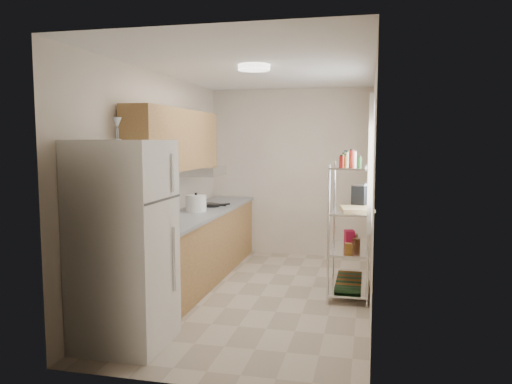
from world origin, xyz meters
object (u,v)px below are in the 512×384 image
Objects in this scene: refrigerator at (124,244)px; cutting_board at (357,209)px; rice_cooker at (196,203)px; espresso_machine at (360,195)px; frying_pan_large at (207,205)px.

cutting_board is (1.95, 1.86, 0.12)m from refrigerator.
refrigerator is at bearing -88.12° from rice_cooker.
cutting_board is 0.32m from espresso_machine.
rice_cooker is at bearing 174.68° from cutting_board.
refrigerator is 2.55m from frying_pan_large.
espresso_machine reaches higher than rice_cooker.
refrigerator is at bearing -82.86° from frying_pan_large.
rice_cooker is 0.58× the size of cutting_board.
refrigerator is 2.94m from espresso_machine.
refrigerator reaches higher than rice_cooker.
espresso_machine is at bearing 2.91° from rice_cooker.
espresso_machine reaches higher than frying_pan_large.
rice_cooker reaches higher than cutting_board.
rice_cooker is at bearing -82.29° from frying_pan_large.
refrigerator is 7.34× the size of frying_pan_large.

